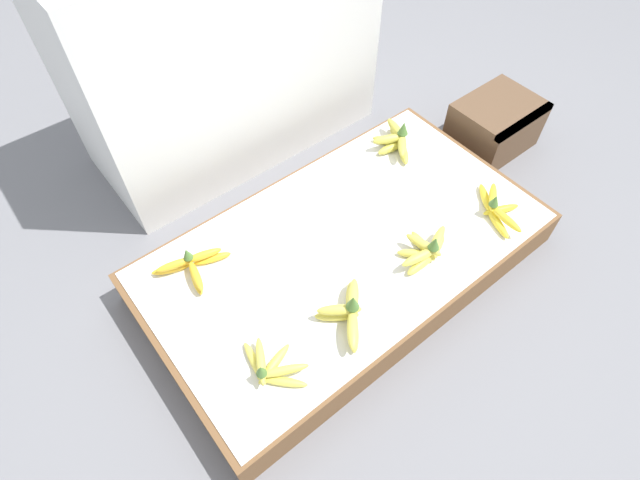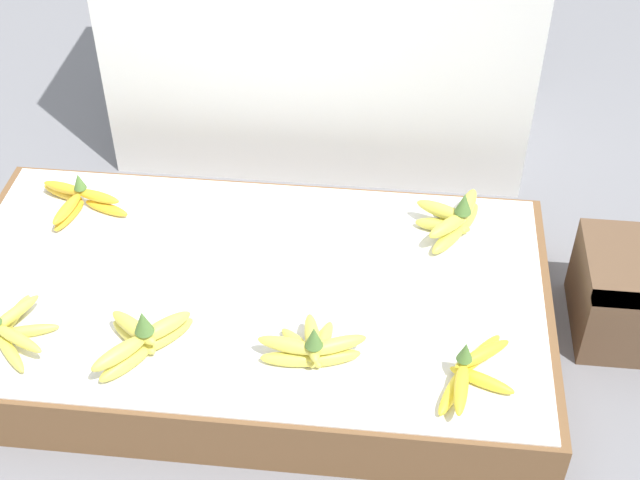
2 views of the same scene
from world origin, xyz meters
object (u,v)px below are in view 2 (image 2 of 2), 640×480
object	(u,v)px
banana_bunch_front_midright	(312,347)
banana_bunch_front_right	(471,371)
banana_bunch_front_left	(13,329)
banana_bunch_back_right	(453,219)
banana_bunch_back_left	(78,200)
banana_bunch_front_midleft	(141,339)

from	to	relation	value
banana_bunch_front_midright	banana_bunch_front_right	size ratio (longest dim) A/B	0.91
banana_bunch_front_left	banana_bunch_back_right	world-z (taller)	banana_bunch_back_right
banana_bunch_front_midright	banana_bunch_front_left	bearing A→B (deg)	-179.00
banana_bunch_back_left	banana_bunch_front_left	bearing A→B (deg)	-90.14
banana_bunch_front_midright	banana_bunch_front_midleft	bearing A→B (deg)	-176.86
banana_bunch_front_left	banana_bunch_front_midright	xyz separation A→B (m)	(0.57, 0.01, 0.01)
banana_bunch_front_left	banana_bunch_front_midleft	distance (m)	0.25
banana_bunch_back_left	banana_bunch_front_right	bearing A→B (deg)	-25.32
banana_bunch_front_left	banana_bunch_front_midright	world-z (taller)	banana_bunch_front_midright
banana_bunch_front_right	banana_bunch_back_left	bearing A→B (deg)	154.68
banana_bunch_front_midleft	banana_bunch_back_right	size ratio (longest dim) A/B	0.97
banana_bunch_back_left	banana_bunch_front_midleft	bearing A→B (deg)	-58.05
banana_bunch_front_left	banana_bunch_back_left	distance (m)	0.40
banana_bunch_front_midleft	banana_bunch_front_midright	size ratio (longest dim) A/B	0.92
banana_bunch_back_right	banana_bunch_front_midleft	bearing A→B (deg)	-144.30
banana_bunch_front_midright	banana_bunch_back_right	size ratio (longest dim) A/B	1.05
banana_bunch_front_right	banana_bunch_back_right	distance (m)	0.43
banana_bunch_front_left	banana_bunch_back_right	size ratio (longest dim) A/B	1.03
banana_bunch_front_midleft	banana_bunch_front_right	distance (m)	0.62
banana_bunch_front_midright	banana_bunch_back_right	world-z (taller)	banana_bunch_back_right
banana_bunch_front_right	banana_bunch_back_left	xyz separation A→B (m)	(-0.87, 0.41, 0.00)
banana_bunch_front_midleft	banana_bunch_back_left	distance (m)	0.48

